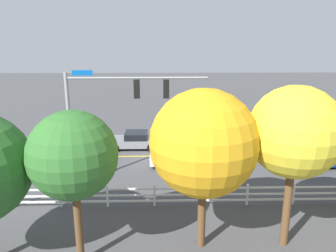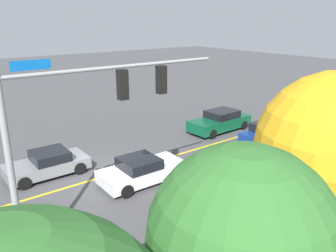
{
  "view_description": "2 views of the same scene",
  "coord_description": "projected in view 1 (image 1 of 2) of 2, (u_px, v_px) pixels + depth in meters",
  "views": [
    {
      "loc": [
        0.22,
        22.29,
        8.23
      ],
      "look_at": [
        -0.27,
        1.76,
        2.73
      ],
      "focal_mm": 34.87,
      "sensor_mm": 36.0,
      "label": 1
    },
    {
      "loc": [
        7.09,
        14.58,
        7.73
      ],
      "look_at": [
        -1.94,
        2.73,
        3.01
      ],
      "focal_mm": 36.61,
      "sensor_mm": 36.0,
      "label": 2
    }
  ],
  "objects": [
    {
      "name": "white_rail_fence",
      "position": [
        224.0,
        194.0,
        16.53
      ],
      "size": [
        26.1,
        0.1,
        1.15
      ],
      "color": "white",
      "rests_on": "ground_plane"
    },
    {
      "name": "ground_plane",
      "position": [
        164.0,
        156.0,
        23.66
      ],
      "size": [
        120.0,
        120.0,
        0.0
      ],
      "primitive_type": "plane",
      "color": "#444447"
    },
    {
      "name": "car_0",
      "position": [
        181.0,
        156.0,
        21.9
      ],
      "size": [
        4.27,
        2.06,
        1.3
      ],
      "rotation": [
        0.0,
        0.0,
        3.13
      ],
      "color": "silver",
      "rests_on": "ground_plane"
    },
    {
      "name": "pedestrian",
      "position": [
        91.0,
        164.0,
        19.66
      ],
      "size": [
        0.44,
        0.33,
        1.69
      ],
      "rotation": [
        0.0,
        0.0,
        4.9
      ],
      "color": "#191E3F",
      "rests_on": "ground_plane"
    },
    {
      "name": "tree_4",
      "position": [
        295.0,
        133.0,
        12.31
      ],
      "size": [
        3.57,
        3.57,
        6.61
      ],
      "color": "brown",
      "rests_on": "ground_plane"
    },
    {
      "name": "car_2",
      "position": [
        134.0,
        140.0,
        25.3
      ],
      "size": [
        4.05,
        2.01,
        1.27
      ],
      "rotation": [
        0.0,
        0.0,
        6.28
      ],
      "color": "slate",
      "rests_on": "ground_plane"
    },
    {
      "name": "car_3",
      "position": [
        321.0,
        156.0,
        21.65
      ],
      "size": [
        4.17,
        1.96,
        1.46
      ],
      "rotation": [
        0.0,
        0.0,
        3.18
      ],
      "color": "navy",
      "rests_on": "ground_plane"
    },
    {
      "name": "signal_assembly",
      "position": [
        111.0,
        106.0,
        17.81
      ],
      "size": [
        7.7,
        0.38,
        6.63
      ],
      "color": "gray",
      "rests_on": "ground_plane"
    },
    {
      "name": "lane_center_stripe",
      "position": [
        218.0,
        156.0,
        23.75
      ],
      "size": [
        28.0,
        0.16,
        0.01
      ],
      "primitive_type": "cube",
      "color": "gold",
      "rests_on": "ground_plane"
    },
    {
      "name": "car_1",
      "position": [
        291.0,
        139.0,
        25.36
      ],
      "size": [
        4.78,
        2.09,
        1.46
      ],
      "rotation": [
        0.0,
        0.0,
        6.31
      ],
      "color": "#0C4C2D",
      "rests_on": "ground_plane"
    },
    {
      "name": "tree_3",
      "position": [
        73.0,
        156.0,
        11.32
      ],
      "size": [
        3.16,
        3.16,
        5.91
      ],
      "color": "brown",
      "rests_on": "ground_plane"
    },
    {
      "name": "tree_0",
      "position": [
        204.0,
        143.0,
        12.32
      ],
      "size": [
        4.17,
        4.17,
        6.51
      ],
      "color": "brown",
      "rests_on": "ground_plane"
    }
  ]
}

